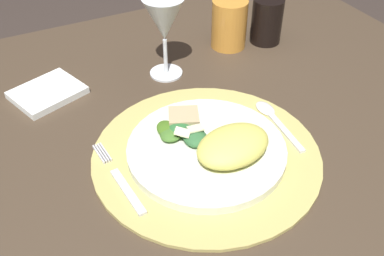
{
  "coord_description": "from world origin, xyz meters",
  "views": [
    {
      "loc": [
        -0.24,
        -0.47,
        1.22
      ],
      "look_at": [
        0.01,
        0.02,
        0.76
      ],
      "focal_mm": 41.38,
      "sensor_mm": 36.0,
      "label": 1
    }
  ],
  "objects_px": {
    "napkin": "(48,93)",
    "wine_glass": "(164,22)",
    "spoon": "(272,116)",
    "amber_tumbler": "(229,24)",
    "dark_tumbler": "(267,21)",
    "fork": "(120,180)",
    "dinner_plate": "(206,150)",
    "dining_table": "(192,215)"
  },
  "relations": [
    {
      "from": "dining_table",
      "to": "wine_glass",
      "type": "height_order",
      "value": "wine_glass"
    },
    {
      "from": "spoon",
      "to": "amber_tumbler",
      "type": "relative_size",
      "value": 1.4
    },
    {
      "from": "napkin",
      "to": "amber_tumbler",
      "type": "xyz_separation_m",
      "value": [
        0.4,
        0.01,
        0.04
      ]
    },
    {
      "from": "spoon",
      "to": "dark_tumbler",
      "type": "distance_m",
      "value": 0.29
    },
    {
      "from": "spoon",
      "to": "napkin",
      "type": "bearing_deg",
      "value": 142.78
    },
    {
      "from": "amber_tumbler",
      "to": "dark_tumbler",
      "type": "height_order",
      "value": "amber_tumbler"
    },
    {
      "from": "spoon",
      "to": "wine_glass",
      "type": "xyz_separation_m",
      "value": [
        -0.1,
        0.22,
        0.1
      ]
    },
    {
      "from": "wine_glass",
      "to": "dinner_plate",
      "type": "bearing_deg",
      "value": -99.63
    },
    {
      "from": "napkin",
      "to": "dinner_plate",
      "type": "bearing_deg",
      "value": -56.25
    },
    {
      "from": "spoon",
      "to": "dark_tumbler",
      "type": "xyz_separation_m",
      "value": [
        0.15,
        0.24,
        0.04
      ]
    },
    {
      "from": "wine_glass",
      "to": "amber_tumbler",
      "type": "height_order",
      "value": "wine_glass"
    },
    {
      "from": "dinner_plate",
      "to": "spoon",
      "type": "xyz_separation_m",
      "value": [
        0.14,
        0.03,
        -0.0
      ]
    },
    {
      "from": "dining_table",
      "to": "wine_glass",
      "type": "xyz_separation_m",
      "value": [
        0.05,
        0.22,
        0.28
      ]
    },
    {
      "from": "dinner_plate",
      "to": "wine_glass",
      "type": "xyz_separation_m",
      "value": [
        0.04,
        0.25,
        0.1
      ]
    },
    {
      "from": "spoon",
      "to": "dark_tumbler",
      "type": "relative_size",
      "value": 1.47
    },
    {
      "from": "spoon",
      "to": "amber_tumbler",
      "type": "distance_m",
      "value": 0.27
    },
    {
      "from": "napkin",
      "to": "wine_glass",
      "type": "distance_m",
      "value": 0.25
    },
    {
      "from": "dinner_plate",
      "to": "dark_tumbler",
      "type": "xyz_separation_m",
      "value": [
        0.29,
        0.27,
        0.04
      ]
    },
    {
      "from": "fork",
      "to": "dark_tumbler",
      "type": "relative_size",
      "value": 1.69
    },
    {
      "from": "dinner_plate",
      "to": "fork",
      "type": "relative_size",
      "value": 1.51
    },
    {
      "from": "fork",
      "to": "napkin",
      "type": "distance_m",
      "value": 0.28
    },
    {
      "from": "dark_tumbler",
      "to": "wine_glass",
      "type": "bearing_deg",
      "value": -174.62
    },
    {
      "from": "dining_table",
      "to": "dinner_plate",
      "type": "bearing_deg",
      "value": -66.84
    },
    {
      "from": "spoon",
      "to": "wine_glass",
      "type": "bearing_deg",
      "value": 115.06
    },
    {
      "from": "amber_tumbler",
      "to": "wine_glass",
      "type": "bearing_deg",
      "value": -165.63
    },
    {
      "from": "amber_tumbler",
      "to": "dark_tumbler",
      "type": "distance_m",
      "value": 0.09
    },
    {
      "from": "dining_table",
      "to": "fork",
      "type": "xyz_separation_m",
      "value": [
        -0.13,
        -0.02,
        0.18
      ]
    },
    {
      "from": "dinner_plate",
      "to": "dark_tumbler",
      "type": "relative_size",
      "value": 2.55
    },
    {
      "from": "dark_tumbler",
      "to": "fork",
      "type": "bearing_deg",
      "value": -148.44
    },
    {
      "from": "fork",
      "to": "wine_glass",
      "type": "xyz_separation_m",
      "value": [
        0.18,
        0.24,
        0.1
      ]
    },
    {
      "from": "wine_glass",
      "to": "dining_table",
      "type": "bearing_deg",
      "value": -103.52
    },
    {
      "from": "napkin",
      "to": "fork",
      "type": "bearing_deg",
      "value": -80.88
    },
    {
      "from": "fork",
      "to": "napkin",
      "type": "xyz_separation_m",
      "value": [
        -0.04,
        0.28,
        -0.0
      ]
    },
    {
      "from": "spoon",
      "to": "amber_tumbler",
      "type": "height_order",
      "value": "amber_tumbler"
    },
    {
      "from": "dinner_plate",
      "to": "fork",
      "type": "height_order",
      "value": "dinner_plate"
    },
    {
      "from": "fork",
      "to": "amber_tumbler",
      "type": "distance_m",
      "value": 0.46
    },
    {
      "from": "dining_table",
      "to": "napkin",
      "type": "height_order",
      "value": "napkin"
    },
    {
      "from": "napkin",
      "to": "dark_tumbler",
      "type": "xyz_separation_m",
      "value": [
        0.48,
        -0.01,
        0.04
      ]
    },
    {
      "from": "wine_glass",
      "to": "napkin",
      "type": "bearing_deg",
      "value": 172.01
    },
    {
      "from": "napkin",
      "to": "dark_tumbler",
      "type": "distance_m",
      "value": 0.48
    },
    {
      "from": "dinner_plate",
      "to": "napkin",
      "type": "xyz_separation_m",
      "value": [
        -0.19,
        0.28,
        -0.01
      ]
    },
    {
      "from": "dining_table",
      "to": "spoon",
      "type": "distance_m",
      "value": 0.23
    }
  ]
}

